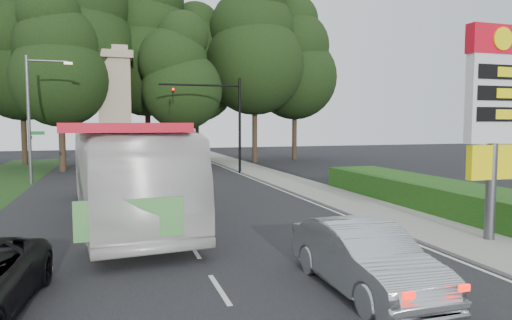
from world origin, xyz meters
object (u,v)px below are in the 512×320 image
object	(u,v)px
streetlight_signs	(32,113)
sedan_silver	(364,257)
traffic_signal_mast	(223,112)
transit_bus	(123,171)
monument	(115,107)
gas_station_pylon	(495,103)

from	to	relation	value
streetlight_signs	sedan_silver	size ratio (longest dim) A/B	1.67
traffic_signal_mast	transit_bus	distance (m)	16.79
traffic_signal_mast	monument	bearing A→B (deg)	142.00
streetlight_signs	sedan_silver	xyz separation A→B (m)	(10.13, -22.53, -3.65)
transit_bus	sedan_silver	distance (m)	11.05
streetlight_signs	monument	bearing A→B (deg)	58.03
traffic_signal_mast	gas_station_pylon	bearing A→B (deg)	-80.91
transit_bus	gas_station_pylon	bearing A→B (deg)	-38.54
gas_station_pylon	traffic_signal_mast	distance (m)	22.29
streetlight_signs	transit_bus	size ratio (longest dim) A/B	0.58
sedan_silver	monument	bearing A→B (deg)	99.87
streetlight_signs	traffic_signal_mast	bearing A→B (deg)	8.92
gas_station_pylon	streetlight_signs	distance (m)	25.74
gas_station_pylon	streetlight_signs	size ratio (longest dim) A/B	0.86
monument	traffic_signal_mast	bearing A→B (deg)	-38.00
gas_station_pylon	traffic_signal_mast	size ratio (longest dim) A/B	0.95
streetlight_signs	transit_bus	xyz separation A→B (m)	(5.11, -12.75, -2.52)
traffic_signal_mast	transit_bus	xyz separation A→B (m)	(-7.56, -14.74, -2.75)
traffic_signal_mast	sedan_silver	xyz separation A→B (m)	(-2.54, -24.52, -3.88)
gas_station_pylon	streetlight_signs	bearing A→B (deg)	128.96
transit_bus	sedan_silver	xyz separation A→B (m)	(5.01, -9.78, -1.13)
gas_station_pylon	sedan_silver	distance (m)	7.51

